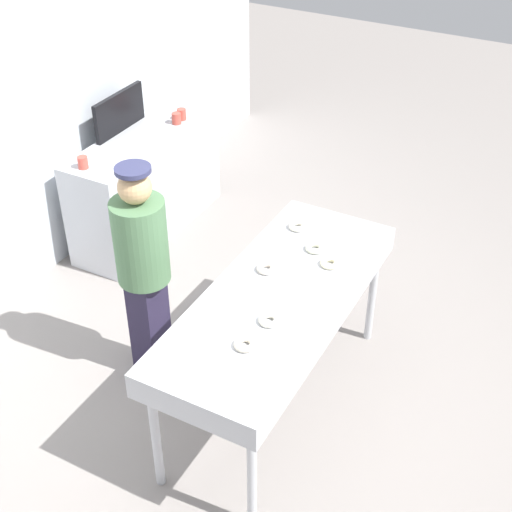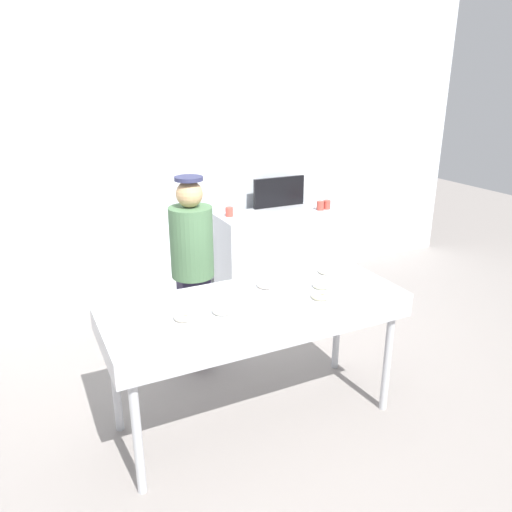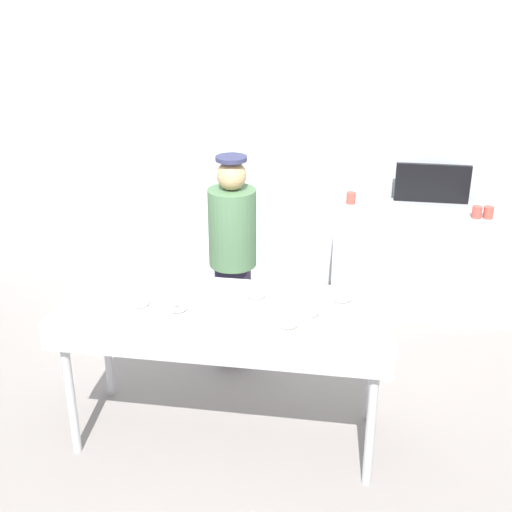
% 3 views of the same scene
% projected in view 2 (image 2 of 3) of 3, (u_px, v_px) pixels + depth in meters
% --- Properties ---
extents(ground_plane, '(16.00, 16.00, 0.00)m').
position_uv_depth(ground_plane, '(255.00, 418.00, 3.67)').
color(ground_plane, gray).
extents(back_wall, '(8.00, 0.12, 3.32)m').
position_uv_depth(back_wall, '(151.00, 148.00, 5.18)').
color(back_wall, silver).
rests_on(back_wall, ground).
extents(fryer_conveyor, '(2.03, 0.79, 0.95)m').
position_uv_depth(fryer_conveyor, '(255.00, 312.00, 3.38)').
color(fryer_conveyor, '#B7BABF').
rests_on(fryer_conveyor, ground).
extents(sugar_donut_0, '(0.18, 0.18, 0.04)m').
position_uv_depth(sugar_donut_0, '(222.00, 310.00, 3.16)').
color(sugar_donut_0, white).
rests_on(sugar_donut_0, fryer_conveyor).
extents(sugar_donut_1, '(0.13, 0.13, 0.04)m').
position_uv_depth(sugar_donut_1, '(266.00, 284.00, 3.55)').
color(sugar_donut_1, '#F0E2D0').
rests_on(sugar_donut_1, fryer_conveyor).
extents(sugar_donut_2, '(0.16, 0.16, 0.04)m').
position_uv_depth(sugar_donut_2, '(326.00, 271.00, 3.80)').
color(sugar_donut_2, '#EEE7CF').
rests_on(sugar_donut_2, fryer_conveyor).
extents(sugar_donut_3, '(0.17, 0.17, 0.04)m').
position_uv_depth(sugar_donut_3, '(320.00, 295.00, 3.37)').
color(sugar_donut_3, '#F7EFC2').
rests_on(sugar_donut_3, fryer_conveyor).
extents(sugar_donut_4, '(0.17, 0.17, 0.04)m').
position_uv_depth(sugar_donut_4, '(321.00, 285.00, 3.55)').
color(sugar_donut_4, '#EBEBCA').
rests_on(sugar_donut_4, fryer_conveyor).
extents(sugar_donut_5, '(0.18, 0.18, 0.04)m').
position_uv_depth(sugar_donut_5, '(184.00, 316.00, 3.08)').
color(sugar_donut_5, '#F3E7CD').
rests_on(sugar_donut_5, fryer_conveyor).
extents(worker_baker, '(0.35, 0.35, 1.63)m').
position_uv_depth(worker_baker, '(193.00, 263.00, 4.07)').
color(worker_baker, '#241E36').
rests_on(worker_baker, ground).
extents(prep_counter, '(1.62, 0.53, 0.94)m').
position_uv_depth(prep_counter, '(287.00, 250.00, 5.77)').
color(prep_counter, '#B7BABF').
rests_on(prep_counter, ground).
extents(paper_cup_0, '(0.08, 0.08, 0.10)m').
position_uv_depth(paper_cup_0, '(229.00, 212.00, 5.37)').
color(paper_cup_0, '#CC4C3F').
rests_on(paper_cup_0, prep_counter).
extents(paper_cup_1, '(0.08, 0.08, 0.10)m').
position_uv_depth(paper_cup_1, '(327.00, 205.00, 5.67)').
color(paper_cup_1, '#CC4C3F').
rests_on(paper_cup_1, prep_counter).
extents(paper_cup_2, '(0.08, 0.08, 0.10)m').
position_uv_depth(paper_cup_2, '(320.00, 206.00, 5.63)').
color(paper_cup_2, '#CC4C3F').
rests_on(paper_cup_2, prep_counter).
extents(menu_display, '(0.63, 0.04, 0.34)m').
position_uv_depth(menu_display, '(279.00, 192.00, 5.74)').
color(menu_display, black).
rests_on(menu_display, prep_counter).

